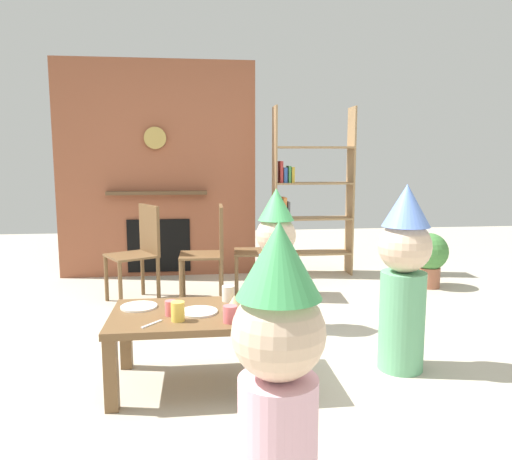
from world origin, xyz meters
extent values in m
plane|color=#BCB29E|center=(0.00, 0.00, 0.00)|extent=(12.00, 12.00, 0.00)
cube|color=#935138|center=(-0.71, 2.60, 1.20)|extent=(2.20, 0.18, 2.40)
cube|color=black|center=(-0.71, 2.50, 0.35)|extent=(0.70, 0.02, 0.60)
cube|color=brown|center=(-0.71, 2.46, 0.95)|extent=(1.10, 0.10, 0.04)
cylinder|color=tan|center=(-0.72, 2.48, 1.55)|extent=(0.24, 0.04, 0.24)
cube|color=#9E7A51|center=(0.59, 2.40, 0.95)|extent=(0.02, 0.28, 1.90)
cube|color=#9E7A51|center=(1.47, 2.40, 0.95)|extent=(0.02, 0.28, 1.90)
cube|color=#9E7A51|center=(1.03, 2.40, 0.25)|extent=(0.86, 0.28, 0.02)
cube|color=#9E7A51|center=(1.03, 2.40, 0.65)|extent=(0.86, 0.28, 0.02)
cube|color=#9E7A51|center=(1.03, 2.40, 1.05)|extent=(0.86, 0.28, 0.02)
cube|color=#9E7A51|center=(1.03, 2.40, 1.45)|extent=(0.86, 0.28, 0.02)
cube|color=#B23333|center=(0.65, 2.40, 0.38)|extent=(0.02, 0.20, 0.24)
cube|color=#3359A5|center=(0.69, 2.40, 0.37)|extent=(0.03, 0.20, 0.21)
cube|color=#3F8C4C|center=(0.73, 2.40, 0.38)|extent=(0.04, 0.20, 0.23)
cube|color=gold|center=(0.78, 2.40, 0.38)|extent=(0.03, 0.20, 0.24)
cube|color=#8C4C99|center=(0.65, 2.40, 0.74)|extent=(0.02, 0.20, 0.16)
cube|color=#D87F3F|center=(0.70, 2.40, 0.78)|extent=(0.04, 0.20, 0.23)
cube|color=#4C4C51|center=(0.74, 2.40, 0.75)|extent=(0.02, 0.20, 0.19)
cube|color=#B23333|center=(0.66, 2.40, 1.18)|extent=(0.03, 0.20, 0.24)
cube|color=#3359A5|center=(0.70, 2.40, 1.14)|extent=(0.04, 0.20, 0.17)
cube|color=#3F8C4C|center=(0.75, 2.40, 1.15)|extent=(0.03, 0.20, 0.18)
cube|color=gold|center=(0.79, 2.40, 1.15)|extent=(0.03, 0.20, 0.17)
cube|color=brown|center=(-0.26, -0.30, 0.42)|extent=(1.02, 0.64, 0.04)
cube|color=brown|center=(-0.73, -0.57, 0.20)|extent=(0.07, 0.07, 0.40)
cube|color=brown|center=(0.20, -0.57, 0.20)|extent=(0.07, 0.07, 0.40)
cube|color=brown|center=(-0.73, -0.02, 0.20)|extent=(0.07, 0.07, 0.40)
cube|color=brown|center=(0.20, -0.02, 0.20)|extent=(0.07, 0.07, 0.40)
cylinder|color=#F2CC4C|center=(-0.38, -0.45, 0.49)|extent=(0.07, 0.07, 0.11)
cylinder|color=#E5666B|center=(-0.43, -0.35, 0.48)|extent=(0.07, 0.07, 0.09)
cylinder|color=#E5666B|center=(-0.10, -0.51, 0.48)|extent=(0.08, 0.08, 0.09)
cylinder|color=silver|center=(-0.08, -0.09, 0.49)|extent=(0.08, 0.08, 0.10)
cylinder|color=#F2CC4C|center=(0.06, -0.19, 0.48)|extent=(0.06, 0.06, 0.09)
cylinder|color=white|center=(-0.62, -0.17, 0.44)|extent=(0.22, 0.22, 0.01)
cylinder|color=white|center=(-0.27, -0.32, 0.44)|extent=(0.22, 0.22, 0.01)
cone|color=#EAC68C|center=(-0.06, -0.25, 0.48)|extent=(0.10, 0.10, 0.08)
cube|color=silver|center=(-0.52, -0.49, 0.44)|extent=(0.11, 0.13, 0.01)
sphere|color=beige|center=(-0.01, -1.58, 0.76)|extent=(0.31, 0.31, 0.31)
cone|color=#4CB766|center=(-0.01, -1.58, 1.00)|extent=(0.28, 0.28, 0.25)
cylinder|color=#66B27F|center=(1.00, -0.24, 0.31)|extent=(0.28, 0.28, 0.63)
sphere|color=beige|center=(1.00, -0.24, 0.79)|extent=(0.32, 0.32, 0.32)
cone|color=#668CE5|center=(1.00, -0.24, 1.04)|extent=(0.29, 0.29, 0.26)
cylinder|color=#4C7FC6|center=(0.33, 0.60, 0.29)|extent=(0.26, 0.26, 0.59)
sphere|color=beige|center=(0.33, 0.60, 0.74)|extent=(0.31, 0.31, 0.31)
cone|color=#4CB766|center=(0.33, 0.60, 0.98)|extent=(0.27, 0.27, 0.24)
cube|color=brown|center=(-0.88, 1.47, 0.44)|extent=(0.54, 0.54, 0.02)
cube|color=brown|center=(-0.72, 1.56, 0.68)|extent=(0.22, 0.36, 0.45)
cylinder|color=brown|center=(-1.13, 1.54, 0.21)|extent=(0.04, 0.04, 0.43)
cylinder|color=brown|center=(-0.95, 1.22, 0.21)|extent=(0.04, 0.04, 0.43)
cylinder|color=brown|center=(-0.81, 1.71, 0.21)|extent=(0.04, 0.04, 0.43)
cylinder|color=brown|center=(-0.64, 1.40, 0.21)|extent=(0.04, 0.04, 0.43)
cube|color=brown|center=(-0.24, 1.42, 0.44)|extent=(0.41, 0.41, 0.02)
cube|color=brown|center=(-0.06, 1.41, 0.68)|extent=(0.04, 0.40, 0.45)
cylinder|color=brown|center=(-0.42, 1.60, 0.21)|extent=(0.04, 0.04, 0.43)
cylinder|color=brown|center=(-0.43, 1.24, 0.21)|extent=(0.04, 0.04, 0.43)
cylinder|color=brown|center=(-0.06, 1.59, 0.21)|extent=(0.04, 0.04, 0.43)
cylinder|color=brown|center=(-0.07, 1.23, 0.21)|extent=(0.04, 0.04, 0.43)
cube|color=brown|center=(0.27, 1.52, 0.44)|extent=(0.43, 0.43, 0.02)
cube|color=brown|center=(0.46, 1.51, 0.68)|extent=(0.06, 0.40, 0.45)
cylinder|color=brown|center=(0.11, 1.72, 0.21)|extent=(0.04, 0.04, 0.43)
cylinder|color=brown|center=(0.08, 1.36, 0.21)|extent=(0.04, 0.04, 0.43)
cylinder|color=brown|center=(0.47, 1.69, 0.21)|extent=(0.04, 0.04, 0.43)
cylinder|color=brown|center=(0.44, 1.33, 0.21)|extent=(0.04, 0.04, 0.43)
cylinder|color=#9E5B42|center=(2.10, 1.68, 0.11)|extent=(0.24, 0.24, 0.21)
sphere|color=#43823D|center=(2.10, 1.68, 0.37)|extent=(0.39, 0.39, 0.39)
camera|label=1|loc=(-0.26, -3.11, 1.32)|focal=34.74mm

